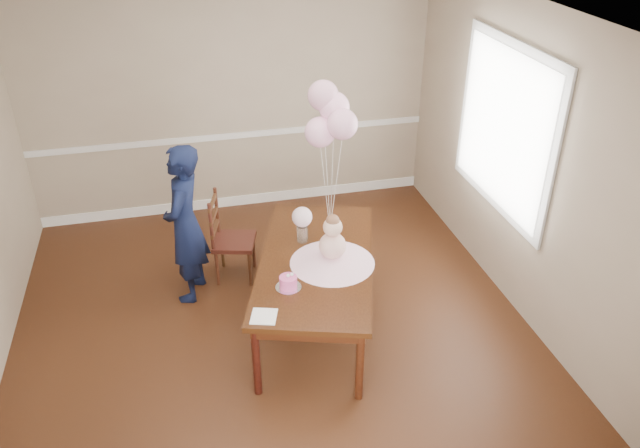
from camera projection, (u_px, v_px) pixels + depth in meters
The scene contains 45 objects.
floor at pixel (276, 336), 5.49m from camera, with size 4.50×5.00×0.00m, color black.
ceiling at pixel (261, 22), 4.12m from camera, with size 4.50×5.00×0.02m, color silver.
wall_back at pixel (231, 97), 6.90m from camera, with size 4.50×0.02×2.70m, color gray.
wall_right at pixel (532, 171), 5.27m from camera, with size 0.02×5.00×2.70m, color gray.
chair_rail_trim at pixel (234, 136), 7.12m from camera, with size 4.50×0.02×0.07m, color white.
baseboard_trim at pixel (239, 200), 7.54m from camera, with size 4.50×0.02×0.12m, color white.
window_frame at pixel (505, 128), 5.58m from camera, with size 0.02×1.66×1.56m, color silver.
window_blinds at pixel (503, 128), 5.58m from camera, with size 0.01×1.50×1.40m, color white.
dining_table_top at pixel (316, 261), 5.29m from camera, with size 0.94×1.88×0.05m, color black.
table_apron at pixel (316, 268), 5.33m from camera, with size 0.85×1.78×0.09m, color black.
table_leg_fl at pixel (256, 361), 4.75m from camera, with size 0.07×0.07×0.66m, color black.
table_leg_fr at pixel (360, 366), 4.70m from camera, with size 0.07×0.07×0.66m, color black.
table_leg_bl at pixel (283, 241), 6.24m from camera, with size 0.07×0.07×0.66m, color black.
table_leg_br at pixel (362, 244), 6.19m from camera, with size 0.07×0.07×0.66m, color black.
baby_skirt at pixel (332, 258), 5.21m from camera, with size 0.71×0.71×0.09m, color #F7B6D1.
baby_torso at pixel (332, 246), 5.15m from camera, with size 0.23×0.23×0.23m, color pink.
baby_head at pixel (333, 227), 5.06m from camera, with size 0.16×0.16×0.16m, color beige.
baby_hair at pixel (333, 221), 5.03m from camera, with size 0.11×0.11×0.11m, color brown.
cake_platter at pixel (288, 287), 4.92m from camera, with size 0.21×0.21×0.01m, color silver.
birthday_cake at pixel (288, 282), 4.90m from camera, with size 0.14×0.14×0.09m, color #DE4695.
cake_flower_a at pixel (288, 276), 4.87m from camera, with size 0.03×0.03×0.03m, color white.
cake_flower_b at pixel (292, 274), 4.88m from camera, with size 0.03×0.03×0.03m, color white.
rose_vase_near at pixel (302, 234), 5.49m from camera, with size 0.09×0.09×0.15m, color white.
roses_near at pixel (302, 217), 5.41m from camera, with size 0.18×0.18×0.18m, color silver.
napkin at pixel (264, 316), 4.61m from camera, with size 0.19×0.19×0.01m, color white.
balloon_weight at pixel (330, 227), 5.71m from camera, with size 0.04×0.04×0.02m, color silver.
balloon_a at pixel (320, 132), 5.25m from camera, with size 0.26×0.26×0.26m, color #FFB4DA.
balloon_b at pixel (342, 124), 5.15m from camera, with size 0.26×0.26×0.26m, color #F3ACCF.
balloon_c at pixel (334, 107), 5.23m from camera, with size 0.26×0.26×0.26m, color #FFB4D9.
balloon_d at pixel (323, 96), 5.20m from camera, with size 0.26×0.26×0.26m, color #DF9EBA.
balloon_ribbon_a at pixel (325, 189), 5.52m from camera, with size 0.00×0.00×0.79m, color white.
balloon_ribbon_b at pixel (336, 186), 5.47m from camera, with size 0.00×0.00×0.88m, color white.
balloon_ribbon_c at pixel (332, 177), 5.51m from camera, with size 0.00×0.00×0.98m, color silver.
balloon_ribbon_d at pixel (327, 172), 5.49m from camera, with size 0.00×0.00×1.07m, color white.
dining_chair_seat at pixel (234, 242), 6.09m from camera, with size 0.39×0.39×0.04m, color #3A150F.
chair_leg_fl at pixel (217, 268), 6.06m from camera, with size 0.04×0.04×0.38m, color #3E1C11.
chair_leg_fr at pixel (250, 269), 6.06m from camera, with size 0.04×0.04×0.38m, color #391C0F.
chair_leg_bl at pixel (222, 250), 6.34m from camera, with size 0.04×0.04×0.38m, color #3B2010.
chair_leg_br at pixel (254, 251), 6.33m from camera, with size 0.04×0.04×0.38m, color #3B1B10.
chair_back_post_l at pixel (211, 227), 5.83m from camera, with size 0.04×0.04×0.50m, color #38160F.
chair_back_post_r at pixel (217, 211), 6.10m from camera, with size 0.04×0.04×0.50m, color #39180F.
chair_slat_low at pixel (215, 228), 6.02m from camera, with size 0.03×0.36×0.04m, color #3D2110.
chair_slat_mid at pixel (214, 215), 5.95m from camera, with size 0.03×0.36×0.04m, color #3A1F0F.
chair_slat_top at pixel (212, 202), 5.88m from camera, with size 0.03×0.36×0.04m, color #3B2010.
woman at pixel (185, 224), 5.65m from camera, with size 0.56×0.37×1.54m, color black.
Camera 1 is at (-0.63, -4.20, 3.63)m, focal length 35.00 mm.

